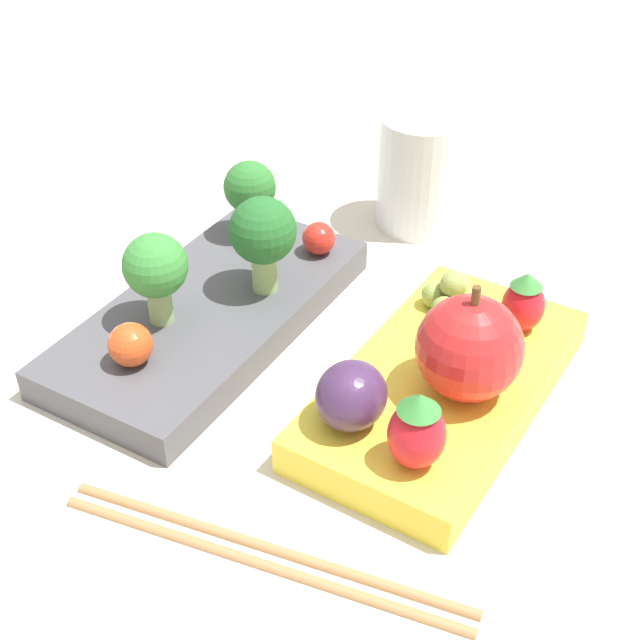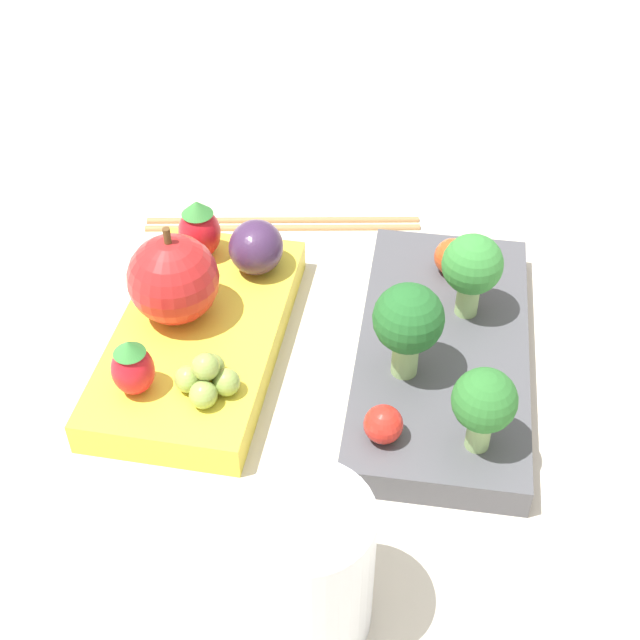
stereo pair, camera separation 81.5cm
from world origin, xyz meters
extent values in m
plane|color=beige|center=(0.00, 0.00, 0.00)|extent=(4.00, 4.00, 0.00)
cube|color=#4C4C51|center=(-0.01, 0.08, 0.01)|extent=(0.23, 0.11, 0.02)
cube|color=yellow|center=(-0.01, -0.08, 0.01)|extent=(0.20, 0.11, 0.02)
cylinder|color=#93B770|center=(0.02, 0.06, 0.03)|extent=(0.02, 0.02, 0.03)
sphere|color=#236028|center=(0.02, 0.06, 0.06)|extent=(0.04, 0.04, 0.04)
cylinder|color=#93B770|center=(0.07, 0.10, 0.03)|extent=(0.01, 0.01, 0.02)
sphere|color=#2D702D|center=(0.07, 0.10, 0.06)|extent=(0.04, 0.04, 0.04)
cylinder|color=#93B770|center=(-0.04, 0.09, 0.03)|extent=(0.01, 0.01, 0.02)
sphere|color=#388438|center=(-0.04, 0.09, 0.06)|extent=(0.04, 0.04, 0.04)
sphere|color=#DB4C1E|center=(-0.08, 0.08, 0.03)|extent=(0.03, 0.03, 0.03)
sphere|color=red|center=(0.07, 0.05, 0.03)|extent=(0.02, 0.02, 0.02)
sphere|color=red|center=(-0.01, -0.09, 0.05)|extent=(0.06, 0.06, 0.06)
cylinder|color=brown|center=(-0.01, -0.09, 0.08)|extent=(0.00, 0.00, 0.01)
ellipsoid|color=red|center=(0.05, -0.10, 0.04)|extent=(0.03, 0.03, 0.03)
cone|color=#388438|center=(0.05, -0.10, 0.06)|extent=(0.02, 0.02, 0.01)
ellipsoid|color=red|center=(-0.08, -0.09, 0.04)|extent=(0.03, 0.03, 0.04)
cone|color=#388438|center=(-0.08, -0.09, 0.06)|extent=(0.02, 0.02, 0.01)
ellipsoid|color=#42284C|center=(-0.07, -0.05, 0.04)|extent=(0.04, 0.04, 0.04)
sphere|color=#8EA84C|center=(0.06, -0.06, 0.03)|extent=(0.02, 0.02, 0.02)
sphere|color=#8EA84C|center=(0.05, -0.05, 0.03)|extent=(0.02, 0.02, 0.02)
sphere|color=#8EA84C|center=(0.04, -0.06, 0.03)|extent=(0.02, 0.02, 0.02)
sphere|color=#8EA84C|center=(0.05, -0.07, 0.03)|extent=(0.02, 0.02, 0.02)
sphere|color=#8EA84C|center=(0.05, -0.06, 0.04)|extent=(0.02, 0.02, 0.02)
cylinder|color=silver|center=(0.17, 0.02, 0.04)|extent=(0.06, 0.06, 0.09)
cylinder|color=#A37547|center=(-0.14, -0.04, 0.00)|extent=(0.03, 0.21, 0.01)
cylinder|color=#A37547|center=(-0.15, -0.04, 0.00)|extent=(0.03, 0.21, 0.01)
camera|label=1|loc=(-0.37, -0.20, 0.34)|focal=50.00mm
camera|label=2|loc=(0.40, 0.05, 0.41)|focal=50.00mm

